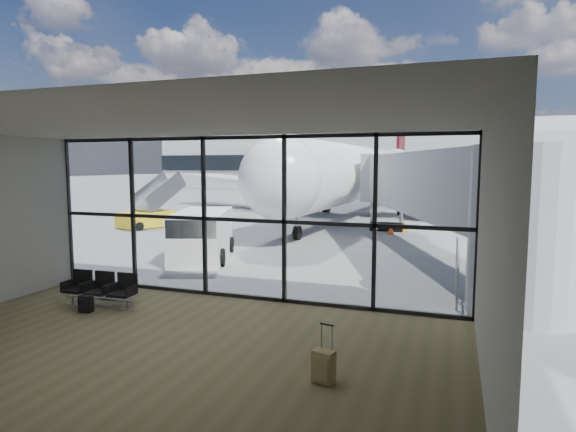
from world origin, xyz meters
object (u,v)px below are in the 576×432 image
Objects in this scene: airliner at (366,173)px; mobile_stairs at (148,217)px; suitcase at (323,366)px; belt_loader at (282,208)px; seating_row at (102,287)px; backpack at (86,304)px; service_van at (202,235)px.

airliner is 9.55× the size of mobile_stairs.
belt_loader is (-10.08, 25.68, 0.24)m from suitcase.
suitcase is at bearing -27.31° from mobile_stairs.
mobile_stairs reaches higher than seating_row.
airliner is at bearing 80.80° from backpack.
service_van is (-2.76, -20.72, -2.08)m from airliner.
belt_loader reaches higher than suitcase.
airliner reaches higher than mobile_stairs.
service_van is at bearing -23.91° from mobile_stairs.
backpack is at bearing -39.74° from mobile_stairs.
belt_loader is at bearing 80.10° from service_van.
service_van is at bearing 143.21° from suitcase.
seating_row is at bearing 85.59° from backpack.
seating_row is 6.51m from service_van.
seating_row is 0.57× the size of belt_loader.
mobile_stairs reaches higher than belt_loader.
belt_loader is (-5.50, -3.96, -2.50)m from airliner.
airliner is 21.01m from service_van.
seating_row is 0.65m from backpack.
mobile_stairs is at bearing -126.31° from airliner.
backpack is 0.01× the size of airliner.
suitcase is 30.11m from airliner.
service_van reaches higher than suitcase.
belt_loader is (-3.40, 23.81, 0.31)m from backpack.
belt_loader is (-3.39, 23.22, 0.04)m from seating_row.
suitcase is at bearing -20.45° from backpack.
service_van reaches higher than seating_row.
belt_loader is at bearing 80.73° from mobile_stairs.
airliner is (2.11, 27.18, 2.54)m from seating_row.
suitcase is at bearing -78.49° from airliner.
suitcase reaches higher than seating_row.
backpack is at bearing 178.19° from suitcase.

